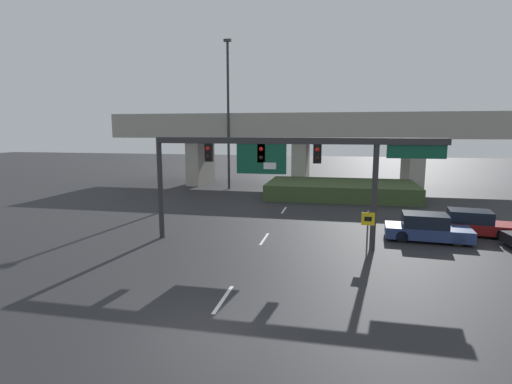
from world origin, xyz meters
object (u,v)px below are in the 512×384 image
at_px(parked_sedan_near_right, 427,228).
at_px(signal_gantry, 282,159).
at_px(speed_limit_sign, 368,228).
at_px(highway_light_pole_near, 228,112).
at_px(parked_sedan_mid_right, 472,223).

bearing_deg(parked_sedan_near_right, signal_gantry, -158.47).
height_order(speed_limit_sign, parked_sedan_near_right, speed_limit_sign).
height_order(highway_light_pole_near, parked_sedan_near_right, highway_light_pole_near).
distance_m(signal_gantry, speed_limit_sign, 5.38).
distance_m(speed_limit_sign, highway_light_pole_near, 24.12).
bearing_deg(speed_limit_sign, parked_sedan_near_right, 47.91).
bearing_deg(parked_sedan_mid_right, speed_limit_sign, -130.33).
bearing_deg(speed_limit_sign, parked_sedan_mid_right, 42.16).
bearing_deg(signal_gantry, parked_sedan_near_right, 17.22).
relative_size(speed_limit_sign, parked_sedan_near_right, 0.49).
bearing_deg(parked_sedan_near_right, parked_sedan_mid_right, 37.77).
height_order(signal_gantry, parked_sedan_mid_right, signal_gantry).
bearing_deg(highway_light_pole_near, parked_sedan_near_right, -46.08).
height_order(signal_gantry, highway_light_pole_near, highway_light_pole_near).
xyz_separation_m(highway_light_pole_near, parked_sedan_near_right, (15.55, -16.15, -6.94)).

